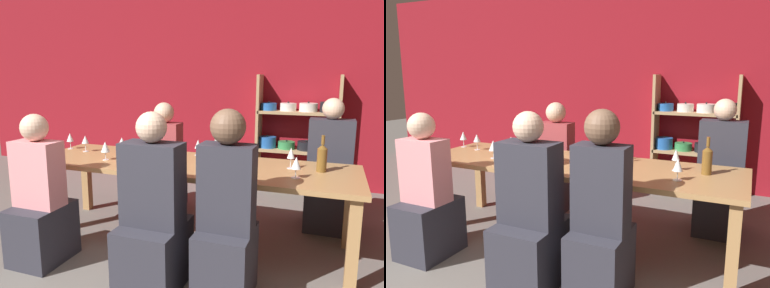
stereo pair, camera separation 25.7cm
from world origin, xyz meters
The scene contains 20 objects.
wall_back_red centered at (0.00, 3.83, 1.35)m, with size 8.80×0.06×2.70m.
shelf_unit centered at (0.84, 3.63, 0.59)m, with size 1.02×0.30×1.47m.
dining_table centered at (0.10, 1.70, 0.65)m, with size 2.84×0.88×0.72m.
mixing_bowl centered at (-0.14, 1.57, 0.78)m, with size 0.29×0.29×0.12m.
wine_bottle_green centered at (1.19, 1.80, 0.84)m, with size 0.08×0.08×0.29m.
wine_bottle_dark centered at (0.35, 1.85, 0.86)m, with size 0.07×0.07×0.34m.
wine_bottle_amber centered at (0.37, 1.75, 0.85)m, with size 0.08×0.08×0.33m.
wine_glass_empty_a centered at (1.02, 1.54, 0.83)m, with size 0.07×0.07×0.16m.
wine_glass_red_a centered at (0.95, 1.82, 0.85)m, with size 0.06×0.06×0.18m.
wine_glass_empty_b centered at (-0.61, 1.79, 0.85)m, with size 0.07×0.07×0.17m.
wine_glass_red_b centered at (0.08, 2.02, 0.82)m, with size 0.07×0.07×0.15m.
wine_glass_red_c centered at (-1.26, 1.85, 0.84)m, with size 0.07×0.07×0.16m.
wine_glass_white_a centered at (-0.64, 1.55, 0.84)m, with size 0.08×0.08×0.17m.
wine_glass_white_b centered at (-1.03, 1.80, 0.84)m, with size 0.07×0.07×0.16m.
wine_glass_white_c centered at (-0.43, 1.59, 0.84)m, with size 0.08×0.08×0.17m.
person_near_a centered at (-0.87, 0.97, 0.44)m, with size 0.37×0.47×1.19m.
person_far_a centered at (-0.46, 2.42, 0.44)m, with size 0.36×0.46×1.18m.
person_near_b centered at (0.64, 0.99, 0.49)m, with size 0.36×0.44×1.28m.
person_far_b centered at (1.25, 2.48, 0.46)m, with size 0.41×0.51×1.27m.
person_near_c centered at (0.13, 0.94, 0.46)m, with size 0.41×0.52×1.24m.
Camera 2 is at (1.48, -1.15, 1.49)m, focal length 35.00 mm.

